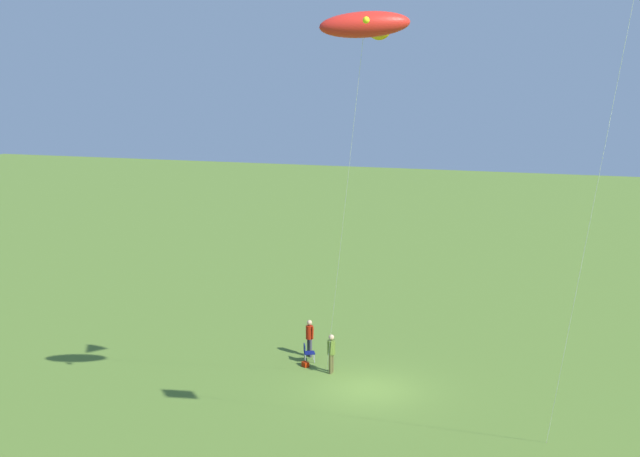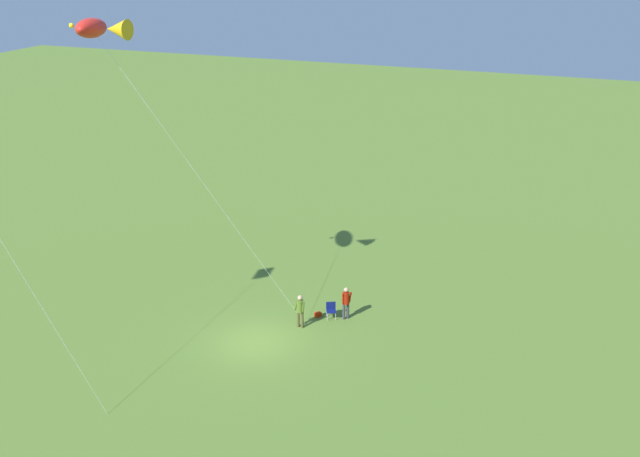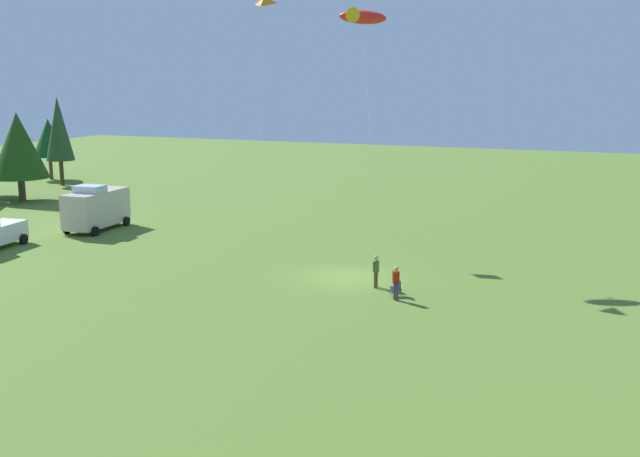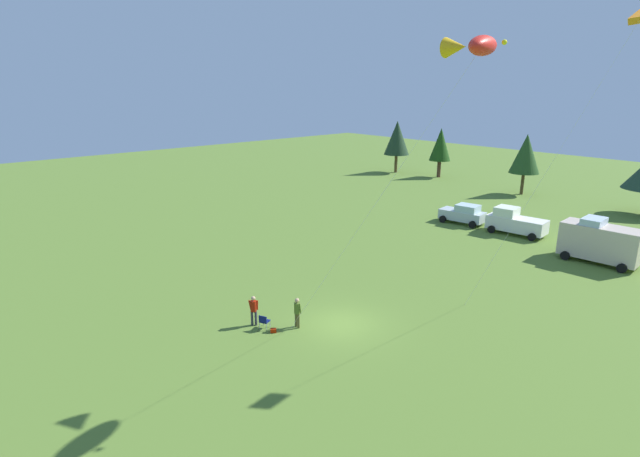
{
  "view_description": "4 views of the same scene",
  "coord_description": "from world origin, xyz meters",
  "px_view_note": "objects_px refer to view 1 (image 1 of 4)",
  "views": [
    {
      "loc": [
        33.95,
        9.16,
        13.18
      ],
      "look_at": [
        -2.58,
        -3.03,
        6.16
      ],
      "focal_mm": 50.0,
      "sensor_mm": 36.0,
      "label": 1
    },
    {
      "loc": [
        -13.99,
        28.05,
        18.1
      ],
      "look_at": [
        -3.04,
        -0.58,
        6.05
      ],
      "focal_mm": 42.0,
      "sensor_mm": 36.0,
      "label": 2
    },
    {
      "loc": [
        -37.87,
        -13.72,
        10.93
      ],
      "look_at": [
        -3.0,
        0.42,
        3.29
      ],
      "focal_mm": 42.0,
      "sensor_mm": 36.0,
      "label": 3
    },
    {
      "loc": [
        18.07,
        -17.84,
        13.0
      ],
      "look_at": [
        -2.11,
        0.19,
        5.11
      ],
      "focal_mm": 28.0,
      "sensor_mm": 36.0,
      "label": 4
    }
  ],
  "objects_px": {
    "folding_chair": "(307,351)",
    "kite_large_fish": "(367,25)",
    "person_spectator": "(310,335)",
    "backpack_on_grass": "(305,364)",
    "person_kite_flyer": "(331,350)"
  },
  "relations": [
    {
      "from": "folding_chair",
      "to": "kite_large_fish",
      "type": "bearing_deg",
      "value": -84.67
    },
    {
      "from": "person_spectator",
      "to": "kite_large_fish",
      "type": "xyz_separation_m",
      "value": [
        9.33,
        5.2,
        13.45
      ]
    },
    {
      "from": "folding_chair",
      "to": "kite_large_fish",
      "type": "height_order",
      "value": "kite_large_fish"
    },
    {
      "from": "folding_chair",
      "to": "backpack_on_grass",
      "type": "bearing_deg",
      "value": -103.34
    },
    {
      "from": "backpack_on_grass",
      "to": "person_kite_flyer",
      "type": "bearing_deg",
      "value": 72.84
    },
    {
      "from": "folding_chair",
      "to": "person_spectator",
      "type": "height_order",
      "value": "person_spectator"
    },
    {
      "from": "backpack_on_grass",
      "to": "kite_large_fish",
      "type": "relative_size",
      "value": 0.02
    },
    {
      "from": "person_spectator",
      "to": "backpack_on_grass",
      "type": "distance_m",
      "value": 1.7
    },
    {
      "from": "person_kite_flyer",
      "to": "kite_large_fish",
      "type": "relative_size",
      "value": 0.12
    },
    {
      "from": "person_spectator",
      "to": "backpack_on_grass",
      "type": "xyz_separation_m",
      "value": [
        1.4,
        0.29,
        -0.91
      ]
    },
    {
      "from": "person_kite_flyer",
      "to": "person_spectator",
      "type": "xyz_separation_m",
      "value": [
        -1.82,
        -1.64,
        0.0
      ]
    },
    {
      "from": "kite_large_fish",
      "to": "person_kite_flyer",
      "type": "bearing_deg",
      "value": -154.59
    },
    {
      "from": "person_kite_flyer",
      "to": "kite_large_fish",
      "type": "height_order",
      "value": "kite_large_fish"
    },
    {
      "from": "person_spectator",
      "to": "backpack_on_grass",
      "type": "bearing_deg",
      "value": -122.92
    },
    {
      "from": "person_spectator",
      "to": "kite_large_fish",
      "type": "distance_m",
      "value": 17.18
    }
  ]
}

